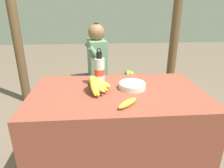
{
  "coord_description": "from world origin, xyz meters",
  "views": [
    {
      "loc": [
        -0.15,
        -1.34,
        1.29
      ],
      "look_at": [
        -0.04,
        0.05,
        0.74
      ],
      "focal_mm": 32.0,
      "sensor_mm": 36.0,
      "label": 1
    }
  ],
  "objects_px": {
    "loose_banana_front": "(128,103)",
    "seated_vendor": "(94,62)",
    "support_post_far": "(178,1)",
    "water_bottle": "(100,71)",
    "support_post_near": "(11,1)",
    "banana_bunch_green": "(129,73)",
    "banana_bunch_ripe": "(96,84)",
    "serving_bowl": "(132,85)",
    "wooden_bench": "(99,83)"
  },
  "relations": [
    {
      "from": "serving_bowl",
      "to": "seated_vendor",
      "type": "relative_size",
      "value": 0.18
    },
    {
      "from": "serving_bowl",
      "to": "water_bottle",
      "type": "xyz_separation_m",
      "value": [
        -0.24,
        0.09,
        0.09
      ]
    },
    {
      "from": "support_post_near",
      "to": "support_post_far",
      "type": "xyz_separation_m",
      "value": [
        2.11,
        0.0,
        0.0
      ]
    },
    {
      "from": "banana_bunch_green",
      "to": "support_post_far",
      "type": "xyz_separation_m",
      "value": [
        0.66,
        0.24,
        0.89
      ]
    },
    {
      "from": "seated_vendor",
      "to": "serving_bowl",
      "type": "bearing_deg",
      "value": 96.56
    },
    {
      "from": "serving_bowl",
      "to": "support_post_far",
      "type": "bearing_deg",
      "value": 58.54
    },
    {
      "from": "loose_banana_front",
      "to": "support_post_far",
      "type": "relative_size",
      "value": 0.06
    },
    {
      "from": "support_post_near",
      "to": "support_post_far",
      "type": "bearing_deg",
      "value": 0.0
    },
    {
      "from": "loose_banana_front",
      "to": "banana_bunch_green",
      "type": "xyz_separation_m",
      "value": [
        0.23,
        1.38,
        -0.26
      ]
    },
    {
      "from": "serving_bowl",
      "to": "support_post_near",
      "type": "distance_m",
      "value": 1.96
    },
    {
      "from": "support_post_far",
      "to": "banana_bunch_ripe",
      "type": "bearing_deg",
      "value": -128.25
    },
    {
      "from": "support_post_near",
      "to": "serving_bowl",
      "type": "bearing_deg",
      "value": -45.78
    },
    {
      "from": "wooden_bench",
      "to": "support_post_far",
      "type": "bearing_deg",
      "value": 12.76
    },
    {
      "from": "seated_vendor",
      "to": "banana_bunch_green",
      "type": "distance_m",
      "value": 0.49
    },
    {
      "from": "banana_bunch_ripe",
      "to": "water_bottle",
      "type": "height_order",
      "value": "water_bottle"
    },
    {
      "from": "water_bottle",
      "to": "support_post_near",
      "type": "bearing_deg",
      "value": 130.32
    },
    {
      "from": "loose_banana_front",
      "to": "seated_vendor",
      "type": "bearing_deg",
      "value": 99.56
    },
    {
      "from": "serving_bowl",
      "to": "water_bottle",
      "type": "relative_size",
      "value": 0.69
    },
    {
      "from": "seated_vendor",
      "to": "support_post_near",
      "type": "height_order",
      "value": "support_post_near"
    },
    {
      "from": "serving_bowl",
      "to": "seated_vendor",
      "type": "bearing_deg",
      "value": 106.05
    },
    {
      "from": "serving_bowl",
      "to": "loose_banana_front",
      "type": "height_order",
      "value": "serving_bowl"
    },
    {
      "from": "water_bottle",
      "to": "loose_banana_front",
      "type": "relative_size",
      "value": 1.91
    },
    {
      "from": "wooden_bench",
      "to": "support_post_near",
      "type": "bearing_deg",
      "value": 167.24
    },
    {
      "from": "water_bottle",
      "to": "support_post_far",
      "type": "distance_m",
      "value": 1.71
    },
    {
      "from": "wooden_bench",
      "to": "banana_bunch_green",
      "type": "distance_m",
      "value": 0.41
    },
    {
      "from": "banana_bunch_green",
      "to": "wooden_bench",
      "type": "bearing_deg",
      "value": 180.0
    },
    {
      "from": "loose_banana_front",
      "to": "seated_vendor",
      "type": "relative_size",
      "value": 0.14
    },
    {
      "from": "water_bottle",
      "to": "wooden_bench",
      "type": "distance_m",
      "value": 1.11
    },
    {
      "from": "serving_bowl",
      "to": "support_post_far",
      "type": "height_order",
      "value": "support_post_far"
    },
    {
      "from": "support_post_far",
      "to": "loose_banana_front",
      "type": "bearing_deg",
      "value": -118.9
    },
    {
      "from": "loose_banana_front",
      "to": "support_post_near",
      "type": "bearing_deg",
      "value": 127.0
    },
    {
      "from": "banana_bunch_ripe",
      "to": "wooden_bench",
      "type": "distance_m",
      "value": 1.22
    },
    {
      "from": "wooden_bench",
      "to": "support_post_near",
      "type": "relative_size",
      "value": 0.49
    },
    {
      "from": "banana_bunch_ripe",
      "to": "water_bottle",
      "type": "bearing_deg",
      "value": 78.63
    },
    {
      "from": "serving_bowl",
      "to": "water_bottle",
      "type": "bearing_deg",
      "value": 159.1
    },
    {
      "from": "banana_bunch_ripe",
      "to": "seated_vendor",
      "type": "relative_size",
      "value": 0.25
    },
    {
      "from": "banana_bunch_ripe",
      "to": "wooden_bench",
      "type": "xyz_separation_m",
      "value": [
        0.03,
        1.14,
        -0.43
      ]
    },
    {
      "from": "water_bottle",
      "to": "loose_banana_front",
      "type": "distance_m",
      "value": 0.42
    },
    {
      "from": "wooden_bench",
      "to": "banana_bunch_green",
      "type": "relative_size",
      "value": 5.01
    },
    {
      "from": "wooden_bench",
      "to": "support_post_far",
      "type": "distance_m",
      "value": 1.48
    },
    {
      "from": "serving_bowl",
      "to": "loose_banana_front",
      "type": "bearing_deg",
      "value": -105.25
    },
    {
      "from": "water_bottle",
      "to": "support_post_near",
      "type": "relative_size",
      "value": 0.11
    },
    {
      "from": "serving_bowl",
      "to": "loose_banana_front",
      "type": "xyz_separation_m",
      "value": [
        -0.08,
        -0.28,
        -0.01
      ]
    },
    {
      "from": "serving_bowl",
      "to": "banana_bunch_ripe",
      "type": "bearing_deg",
      "value": -169.75
    },
    {
      "from": "loose_banana_front",
      "to": "wooden_bench",
      "type": "relative_size",
      "value": 0.12
    },
    {
      "from": "seated_vendor",
      "to": "support_post_far",
      "type": "relative_size",
      "value": 0.41
    },
    {
      "from": "banana_bunch_green",
      "to": "support_post_near",
      "type": "xyz_separation_m",
      "value": [
        -1.45,
        0.24,
        0.89
      ]
    },
    {
      "from": "wooden_bench",
      "to": "seated_vendor",
      "type": "xyz_separation_m",
      "value": [
        -0.06,
        -0.04,
        0.3
      ]
    },
    {
      "from": "water_bottle",
      "to": "seated_vendor",
      "type": "xyz_separation_m",
      "value": [
        -0.06,
        0.96,
        -0.18
      ]
    },
    {
      "from": "serving_bowl",
      "to": "seated_vendor",
      "type": "height_order",
      "value": "seated_vendor"
    }
  ]
}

